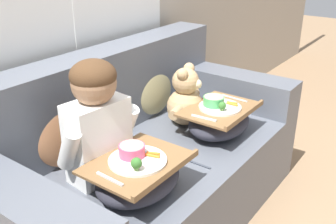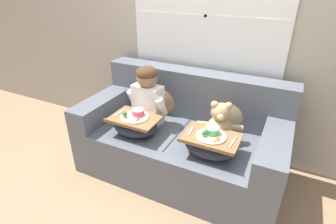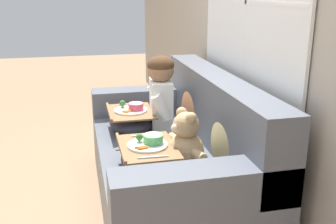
{
  "view_description": "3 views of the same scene",
  "coord_description": "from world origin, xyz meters",
  "px_view_note": "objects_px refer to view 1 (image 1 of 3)",
  "views": [
    {
      "loc": [
        -1.43,
        -1.15,
        1.49
      ],
      "look_at": [
        0.12,
        -0.01,
        0.63
      ],
      "focal_mm": 42.0,
      "sensor_mm": 36.0,
      "label": 1
    },
    {
      "loc": [
        0.82,
        -1.9,
        1.74
      ],
      "look_at": [
        -0.13,
        0.0,
        0.63
      ],
      "focal_mm": 28.0,
      "sensor_mm": 36.0,
      "label": 2
    },
    {
      "loc": [
        2.44,
        -0.56,
        1.49
      ],
      "look_at": [
        0.07,
        -0.01,
        0.73
      ],
      "focal_mm": 42.0,
      "sensor_mm": 36.0,
      "label": 3
    }
  ],
  "objects_px": {
    "throw_pillow_behind_child": "(63,127)",
    "couch": "(144,163)",
    "child_figure": "(96,116)",
    "lap_tray_child": "(138,176)",
    "lap_tray_teddy": "(219,120)",
    "teddy_bear": "(186,100)",
    "throw_pillow_behind_teddy": "(153,86)"
  },
  "relations": [
    {
      "from": "throw_pillow_behind_child",
      "to": "lap_tray_teddy",
      "type": "height_order",
      "value": "throw_pillow_behind_child"
    },
    {
      "from": "teddy_bear",
      "to": "lap_tray_child",
      "type": "relative_size",
      "value": 0.9
    },
    {
      "from": "lap_tray_teddy",
      "to": "child_figure",
      "type": "bearing_deg",
      "value": 161.89
    },
    {
      "from": "couch",
      "to": "teddy_bear",
      "type": "height_order",
      "value": "couch"
    },
    {
      "from": "throw_pillow_behind_child",
      "to": "lap_tray_teddy",
      "type": "distance_m",
      "value": 0.86
    },
    {
      "from": "lap_tray_child",
      "to": "couch",
      "type": "bearing_deg",
      "value": 36.75
    },
    {
      "from": "throw_pillow_behind_teddy",
      "to": "lap_tray_teddy",
      "type": "height_order",
      "value": "throw_pillow_behind_teddy"
    },
    {
      "from": "couch",
      "to": "teddy_bear",
      "type": "bearing_deg",
      "value": -5.89
    },
    {
      "from": "throw_pillow_behind_child",
      "to": "child_figure",
      "type": "distance_m",
      "value": 0.28
    },
    {
      "from": "teddy_bear",
      "to": "throw_pillow_behind_child",
      "type": "bearing_deg",
      "value": 160.62
    },
    {
      "from": "throw_pillow_behind_teddy",
      "to": "teddy_bear",
      "type": "bearing_deg",
      "value": -89.71
    },
    {
      "from": "teddy_bear",
      "to": "lap_tray_teddy",
      "type": "xyz_separation_m",
      "value": [
        -0.0,
        -0.23,
        -0.07
      ]
    },
    {
      "from": "throw_pillow_behind_child",
      "to": "couch",
      "type": "bearing_deg",
      "value": -31.02
    },
    {
      "from": "couch",
      "to": "child_figure",
      "type": "distance_m",
      "value": 0.56
    },
    {
      "from": "couch",
      "to": "throw_pillow_behind_child",
      "type": "relative_size",
      "value": 4.56
    },
    {
      "from": "teddy_bear",
      "to": "lap_tray_child",
      "type": "height_order",
      "value": "teddy_bear"
    },
    {
      "from": "throw_pillow_behind_child",
      "to": "throw_pillow_behind_teddy",
      "type": "bearing_deg",
      "value": 0.0
    },
    {
      "from": "lap_tray_child",
      "to": "throw_pillow_behind_teddy",
      "type": "bearing_deg",
      "value": 33.98
    },
    {
      "from": "throw_pillow_behind_child",
      "to": "child_figure",
      "type": "xyz_separation_m",
      "value": [
        -0.0,
        -0.25,
        0.12
      ]
    },
    {
      "from": "couch",
      "to": "throw_pillow_behind_child",
      "type": "distance_m",
      "value": 0.51
    },
    {
      "from": "teddy_bear",
      "to": "lap_tray_child",
      "type": "distance_m",
      "value": 0.75
    },
    {
      "from": "throw_pillow_behind_child",
      "to": "child_figure",
      "type": "bearing_deg",
      "value": -90.03
    },
    {
      "from": "throw_pillow_behind_teddy",
      "to": "throw_pillow_behind_child",
      "type": "bearing_deg",
      "value": 180.0
    },
    {
      "from": "teddy_bear",
      "to": "lap_tray_teddy",
      "type": "relative_size",
      "value": 0.89
    },
    {
      "from": "throw_pillow_behind_teddy",
      "to": "lap_tray_child",
      "type": "height_order",
      "value": "throw_pillow_behind_teddy"
    },
    {
      "from": "child_figure",
      "to": "lap_tray_child",
      "type": "xyz_separation_m",
      "value": [
        0.0,
        -0.23,
        -0.22
      ]
    },
    {
      "from": "child_figure",
      "to": "lap_tray_child",
      "type": "distance_m",
      "value": 0.32
    },
    {
      "from": "child_figure",
      "to": "couch",
      "type": "bearing_deg",
      "value": 5.29
    },
    {
      "from": "couch",
      "to": "throw_pillow_behind_teddy",
      "type": "distance_m",
      "value": 0.51
    },
    {
      "from": "throw_pillow_behind_teddy",
      "to": "teddy_bear",
      "type": "height_order",
      "value": "throw_pillow_behind_teddy"
    },
    {
      "from": "child_figure",
      "to": "lap_tray_teddy",
      "type": "bearing_deg",
      "value": -18.11
    },
    {
      "from": "throw_pillow_behind_child",
      "to": "lap_tray_teddy",
      "type": "xyz_separation_m",
      "value": [
        0.71,
        -0.48,
        -0.1
      ]
    }
  ]
}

